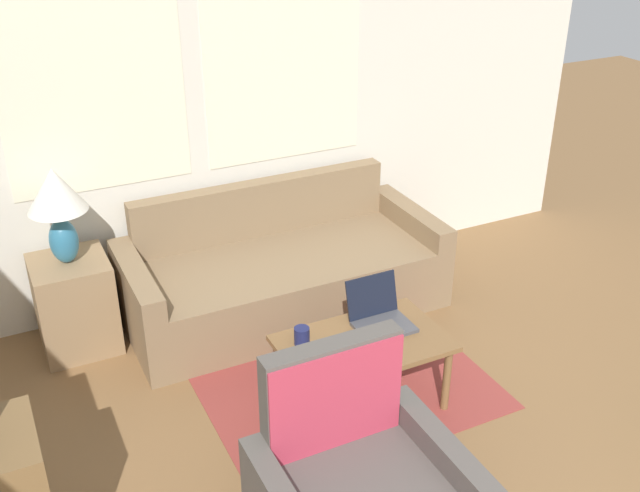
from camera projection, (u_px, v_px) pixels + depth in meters
name	position (u px, v px, depth m)	size (l,w,h in m)	color
wall_back	(206.00, 109.00, 4.79)	(5.92, 0.06, 2.60)	silver
rug	(319.00, 353.00, 4.65)	(1.62, 1.96, 0.01)	brown
couch	(281.00, 273.00, 5.03)	(2.09, 0.89, 0.80)	#846B4C
side_table	(75.00, 304.00, 4.60)	(0.45, 0.45, 0.60)	#937551
table_lamp	(57.00, 200.00, 4.27)	(0.34, 0.34, 0.59)	teal
coffee_table	(363.00, 349.00, 4.04)	(0.90, 0.57, 0.43)	brown
laptop	(379.00, 315.00, 4.14)	(0.31, 0.30, 0.25)	#47474C
cup_navy	(302.00, 336.00, 3.97)	(0.08, 0.08, 0.10)	#191E4C
snack_bowl	(322.00, 364.00, 3.78)	(0.17, 0.17, 0.05)	gold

